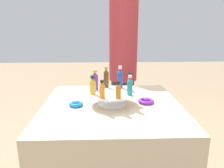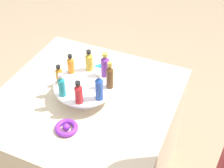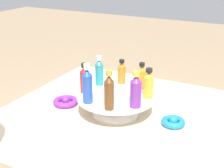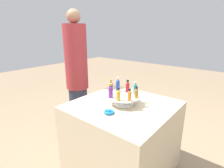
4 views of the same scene
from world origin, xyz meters
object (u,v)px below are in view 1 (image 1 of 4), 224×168
object	(u,v)px
bottle_gold	(93,86)
bottle_orange	(102,90)
bottle_brown	(106,78)
display_stand	(112,96)
bottle_red	(130,82)
person_figure	(123,66)
bottle_teal	(130,86)
ribbon_bow_blue	(76,104)
bottle_blue	(120,78)
bottle_amber	(118,90)
bottle_purple	(95,81)
ribbon_bow_purple	(146,101)

from	to	relation	value
bottle_gold	bottle_orange	world-z (taller)	bottle_gold
bottle_brown	bottle_orange	distance (m)	0.24
display_stand	bottle_red	world-z (taller)	bottle_red
bottle_gold	person_figure	size ratio (longest dim) A/B	0.07
bottle_red	bottle_gold	bearing A→B (deg)	105.96
bottle_brown	bottle_teal	xyz separation A→B (m)	(-0.19, -0.15, -0.01)
bottle_teal	ribbon_bow_blue	bearing A→B (deg)	83.30
bottle_blue	bottle_teal	xyz separation A→B (m)	(-0.17, -0.05, -0.01)
bottle_red	bottle_amber	xyz separation A→B (m)	(-0.16, 0.09, -0.01)
bottle_blue	display_stand	bearing A→B (deg)	150.96
bottle_gold	bottle_blue	bearing A→B (deg)	-51.54
bottle_red	bottle_brown	bearing A→B (deg)	60.96
bottle_orange	bottle_brown	bearing A→B (deg)	-6.54
bottle_gold	display_stand	bearing A→B (deg)	-74.04
bottle_blue	person_figure	size ratio (longest dim) A/B	0.09
ribbon_bow_blue	display_stand	bearing A→B (deg)	-84.83
bottle_gold	bottle_brown	bearing A→B (deg)	-29.04
bottle_purple	ribbon_bow_purple	xyz separation A→B (m)	(-0.04, -0.35, -0.14)
bottle_amber	bottle_teal	distance (m)	0.10
ribbon_bow_purple	ribbon_bow_blue	bearing A→B (deg)	95.17
bottle_blue	ribbon_bow_blue	world-z (taller)	bottle_blue
bottle_red	ribbon_bow_purple	xyz separation A→B (m)	(-0.01, -0.11, -0.13)
bottle_blue	bottle_brown	xyz separation A→B (m)	(0.01, 0.10, -0.00)
bottle_brown	bottle_red	bearing A→B (deg)	-119.04
bottle_red	bottle_brown	world-z (taller)	bottle_brown
bottle_orange	bottle_teal	bearing A→B (deg)	-74.04
bottle_teal	person_figure	world-z (taller)	person_figure
bottle_orange	bottle_blue	bearing A→B (deg)	-29.04
bottle_brown	bottle_orange	size ratio (longest dim) A/B	1.34
ribbon_bow_purple	bottle_amber	bearing A→B (deg)	125.78
bottle_orange	bottle_amber	xyz separation A→B (m)	(-0.01, -0.10, -0.00)
bottle_teal	ribbon_bow_purple	xyz separation A→B (m)	(0.08, -0.12, -0.13)
bottle_orange	ribbon_bow_blue	bearing A→B (deg)	62.42
bottle_blue	ribbon_bow_blue	distance (m)	0.36
bottle_red	bottle_purple	bearing A→B (deg)	83.46
bottle_gold	bottle_teal	distance (m)	0.24
bottle_purple	bottle_gold	bearing A→B (deg)	173.46
bottle_purple	bottle_orange	xyz separation A→B (m)	(-0.17, -0.05, -0.01)
bottle_purple	bottle_teal	bearing A→B (deg)	-119.04
bottle_gold	person_figure	bearing A→B (deg)	-16.99
display_stand	bottle_orange	world-z (taller)	bottle_orange
bottle_red	bottle_blue	distance (m)	0.10
bottle_orange	ribbon_bow_blue	world-z (taller)	bottle_orange
bottle_teal	bottle_blue	bearing A→B (deg)	15.96
bottle_purple	person_figure	bearing A→B (deg)	-18.23
bottle_red	bottle_orange	xyz separation A→B (m)	(-0.15, 0.19, -0.01)
bottle_teal	ribbon_bow_purple	bearing A→B (deg)	-55.98
bottle_orange	person_figure	world-z (taller)	person_figure
display_stand	bottle_blue	distance (m)	0.16
bottle_purple	bottle_orange	bearing A→B (deg)	-164.04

